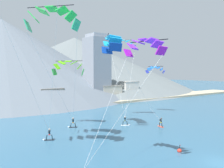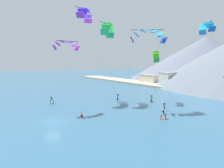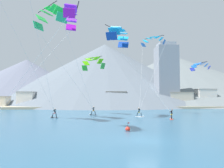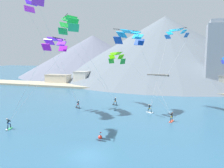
{
  "view_description": "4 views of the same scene",
  "coord_description": "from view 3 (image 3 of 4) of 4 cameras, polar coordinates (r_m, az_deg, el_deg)",
  "views": [
    {
      "loc": [
        -25.92,
        -14.42,
        10.25
      ],
      "look_at": [
        -3.96,
        15.07,
        8.27
      ],
      "focal_mm": 40.0,
      "sensor_mm": 36.0,
      "label": 1
    },
    {
      "loc": [
        34.0,
        -9.95,
        9.58
      ],
      "look_at": [
        -1.04,
        11.85,
        5.34
      ],
      "focal_mm": 35.0,
      "sensor_mm": 36.0,
      "label": 2
    },
    {
      "loc": [
        -3.87,
        -19.12,
        3.81
      ],
      "look_at": [
        -1.89,
        13.79,
        5.67
      ],
      "focal_mm": 35.0,
      "sensor_mm": 36.0,
      "label": 3
    },
    {
      "loc": [
        9.97,
        -21.22,
        11.07
      ],
      "look_at": [
        -3.08,
        17.61,
        5.89
      ],
      "focal_mm": 35.0,
      "sensor_mm": 36.0,
      "label": 4
    }
  ],
  "objects": [
    {
      "name": "race_marker_buoy",
      "position": [
        24.89,
        4.15,
        -11.66
      ],
      "size": [
        0.56,
        0.56,
        1.02
      ],
      "color": "red",
      "rests_on": "ground"
    },
    {
      "name": "highrise_tower",
      "position": [
        78.09,
        14.0,
        2.11
      ],
      "size": [
        7.0,
        7.0,
        22.3
      ],
      "color": "gray",
      "rests_on": "ground"
    },
    {
      "name": "parafoil_kite_near_lead",
      "position": [
        49.25,
        10.69,
        11.14
      ],
      "size": [
        6.81,
        8.07,
        15.53
      ],
      "color": "#1B53A0"
    },
    {
      "name": "shoreline_strip",
      "position": [
        69.84,
        -0.26,
        -6.07
      ],
      "size": [
        180.0,
        10.0,
        0.7
      ],
      "primitive_type": "cube",
      "color": "tan",
      "rests_on": "ground"
    },
    {
      "name": "parafoil_kite_distant_low_drift",
      "position": [
        46.54,
        -5.01,
        5.78
      ],
      "size": [
        5.14,
        4.94,
        2.73
      ],
      "color": "green"
    },
    {
      "name": "kitesurfer_near_trail",
      "position": [
        37.78,
        15.26,
        -8.13
      ],
      "size": [
        0.8,
        1.79,
        1.75
      ],
      "color": "#E54C33",
      "rests_on": "ground"
    },
    {
      "name": "shore_building_quay_west",
      "position": [
        82.3,
        23.26,
        -3.38
      ],
      "size": [
        6.33,
        4.23,
        6.4
      ],
      "color": "silver",
      "rests_on": "ground"
    },
    {
      "name": "mountain_peak_east_shoulder",
      "position": [
        134.25,
        15.35,
        1.29
      ],
      "size": [
        126.74,
        126.74,
        28.23
      ],
      "color": "slate",
      "rests_on": "ground"
    },
    {
      "name": "parafoil_kite_distant_high_outer",
      "position": [
        52.42,
        21.99,
        4.49
      ],
      "size": [
        3.4,
        4.36,
        1.84
      ],
      "color": "#3B45C0"
    },
    {
      "name": "kitesurfer_mid_center",
      "position": [
        40.34,
        -14.99,
        -7.79
      ],
      "size": [
        1.71,
        1.2,
        1.76
      ],
      "color": "black",
      "rests_on": "ground"
    },
    {
      "name": "parafoil_kite_near_trail",
      "position": [
        40.88,
        1.81,
        12.68
      ],
      "size": [
        10.75,
        7.56,
        14.87
      ],
      "color": "#123B9D"
    },
    {
      "name": "ground_plane",
      "position": [
        19.88,
        8.1,
        -14.25
      ],
      "size": [
        400.0,
        400.0,
        0.0
      ],
      "primitive_type": "plane",
      "color": "#2D5B7A"
    },
    {
      "name": "shore_building_promenade_mid",
      "position": [
        77.7,
        17.34,
        -3.93
      ],
      "size": [
        8.05,
        4.42,
        5.28
      ],
      "color": "beige",
      "rests_on": "ground"
    },
    {
      "name": "shore_building_quay_east",
      "position": [
        71.34,
        0.96,
        -4.11
      ],
      "size": [
        6.77,
        5.29,
        5.4
      ],
      "color": "#B7AD9E",
      "rests_on": "ground"
    },
    {
      "name": "mountain_peak_west_ridge",
      "position": [
        114.49,
        -1.84,
        2.71
      ],
      "size": [
        108.26,
        108.26,
        31.29
      ],
      "color": "slate",
      "rests_on": "ground"
    },
    {
      "name": "parafoil_kite_far_left",
      "position": [
        40.1,
        -15.72,
        16.84
      ],
      "size": [
        10.44,
        10.91,
        17.41
      ],
      "color": "#28BD74"
    },
    {
      "name": "shore_building_harbour_front",
      "position": [
        77.33,
        -21.43,
        -3.83
      ],
      "size": [
        5.27,
        4.99,
        5.38
      ],
      "color": "silver",
      "rests_on": "ground"
    },
    {
      "name": "mountain_peak_central_summit",
      "position": [
        124.79,
        -21.45,
        0.65
      ],
      "size": [
        83.43,
        83.43,
        23.53
      ],
      "color": "slate",
      "rests_on": "ground"
    },
    {
      "name": "parafoil_kite_far_right",
      "position": [
        26.06,
        -10.75,
        17.21
      ],
      "size": [
        9.24,
        5.36,
        12.35
      ],
      "color": "#B616C0"
    },
    {
      "name": "kitesurfer_near_lead",
      "position": [
        40.99,
        7.36,
        -7.76
      ],
      "size": [
        1.67,
        1.3,
        1.79
      ],
      "color": "white",
      "rests_on": "ground"
    },
    {
      "name": "kitesurfer_far_left",
      "position": [
        44.87,
        -5.09,
        -7.35
      ],
      "size": [
        1.72,
        1.17,
        1.83
      ],
      "color": "black",
      "rests_on": "ground"
    }
  ]
}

